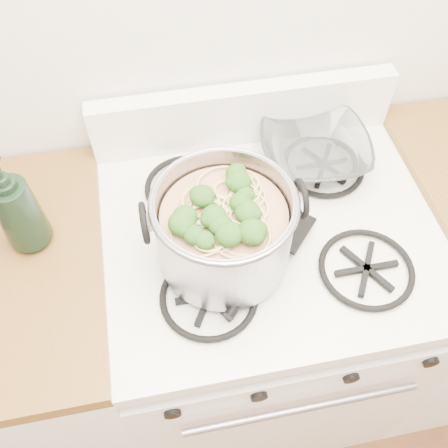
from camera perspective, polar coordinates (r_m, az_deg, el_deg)
gas_range at (r=1.54m, az=4.10°, el=-10.79°), size 0.76×0.66×0.92m
counter_left at (r=1.52m, az=-15.17°, el=-13.23°), size 0.25×0.65×0.92m
stock_pot at (r=0.99m, az=0.00°, el=-0.65°), size 0.31×0.28×0.19m
spatula at (r=1.10m, az=7.33°, el=-0.25°), size 0.42×0.42×0.02m
glass_bowl at (r=1.25m, az=10.15°, el=7.85°), size 0.11×0.11×0.03m
bottle at (r=1.08m, az=-22.78°, el=2.01°), size 0.12×0.12×0.25m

